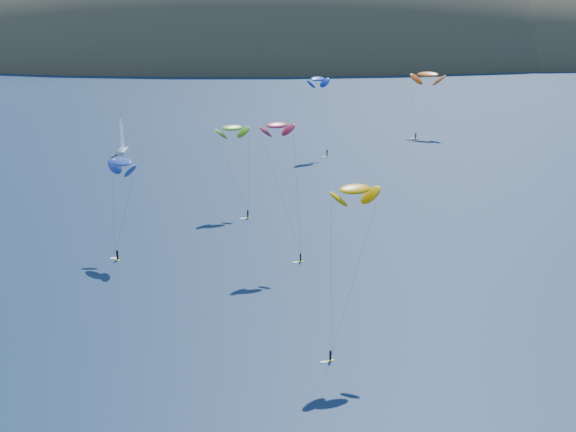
% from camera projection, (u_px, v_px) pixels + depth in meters
% --- Properties ---
extents(island, '(730.00, 300.00, 210.00)m').
position_uv_depth(island, '(310.00, 71.00, 617.71)').
color(island, '#3D3526').
rests_on(island, ground).
extents(sailboat, '(9.81, 8.52, 12.31)m').
position_uv_depth(sailboat, '(123.00, 149.00, 249.87)').
color(sailboat, silver).
rests_on(sailboat, ground).
extents(kitesurfer_2, '(8.50, 9.75, 24.52)m').
position_uv_depth(kitesurfer_2, '(355.00, 189.00, 109.23)').
color(kitesurfer_2, '#DBF51B').
rests_on(kitesurfer_2, ground).
extents(kitesurfer_3, '(8.74, 12.82, 20.94)m').
position_uv_depth(kitesurfer_3, '(232.00, 128.00, 180.96)').
color(kitesurfer_3, '#DBF51B').
rests_on(kitesurfer_3, ground).
extents(kitesurfer_4, '(9.44, 10.80, 25.27)m').
position_uv_depth(kitesurfer_4, '(318.00, 79.00, 243.07)').
color(kitesurfer_4, '#DBF51B').
rests_on(kitesurfer_4, ground).
extents(kitesurfer_9, '(8.42, 8.33, 26.67)m').
position_uv_depth(kitesurfer_9, '(277.00, 126.00, 146.93)').
color(kitesurfer_9, '#DBF51B').
rests_on(kitesurfer_9, ground).
extents(kitesurfer_10, '(8.16, 11.38, 19.78)m').
position_uv_depth(kitesurfer_10, '(122.00, 162.00, 150.94)').
color(kitesurfer_10, '#DBF51B').
rests_on(kitesurfer_10, ground).
extents(kitesurfer_11, '(13.28, 17.46, 23.91)m').
position_uv_depth(kitesurfer_11, '(428.00, 74.00, 278.03)').
color(kitesurfer_11, '#DBF51B').
rests_on(kitesurfer_11, ground).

